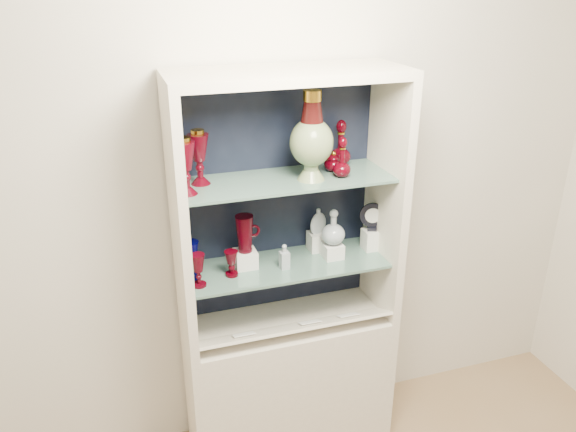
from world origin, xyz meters
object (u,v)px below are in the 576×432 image
object	(u,v)px
ruby_decanter_b	(341,141)
clear_round_decanter	(333,228)
enamel_urn	(312,136)
ruby_pitcher	(245,234)
ruby_goblet_tall	(198,270)
cobalt_goblet	(191,260)
flat_flask	(318,221)
lidded_bowl	(333,161)
ruby_goblet_small	(231,263)
pedestal_lamp_right	(199,157)
ruby_decanter_a	(342,155)
cameo_medallion	(373,216)
clear_square_bottle	(284,256)
pedestal_lamp_left	(185,166)

from	to	relation	value
ruby_decanter_b	clear_round_decanter	distance (m)	0.40
enamel_urn	ruby_pitcher	distance (m)	0.54
enamel_urn	ruby_goblet_tall	world-z (taller)	enamel_urn
cobalt_goblet	flat_flask	bearing A→B (deg)	8.94
lidded_bowl	ruby_pitcher	size ratio (longest dim) A/B	0.55
flat_flask	cobalt_goblet	bearing A→B (deg)	170.81
ruby_goblet_tall	ruby_goblet_small	distance (m)	0.16
ruby_pitcher	ruby_decanter_b	bearing A→B (deg)	9.59
pedestal_lamp_right	flat_flask	bearing A→B (deg)	4.60
enamel_urn	ruby_goblet_small	distance (m)	0.66
ruby_goblet_small	ruby_decanter_a	bearing A→B (deg)	-2.60
enamel_urn	cameo_medallion	bearing A→B (deg)	10.30
ruby_goblet_tall	flat_flask	xyz separation A→B (m)	(0.61, 0.17, 0.08)
ruby_decanter_a	clear_square_bottle	size ratio (longest dim) A/B	1.68
flat_flask	enamel_urn	bearing A→B (deg)	-142.13
ruby_goblet_tall	clear_square_bottle	distance (m)	0.40
ruby_decanter_a	clear_round_decanter	xyz separation A→B (m)	(-0.01, 0.05, -0.37)
enamel_urn	ruby_decanter_b	distance (m)	0.26
ruby_decanter_a	ruby_pitcher	world-z (taller)	ruby_decanter_a
lidded_bowl	flat_flask	size ratio (longest dim) A/B	0.74
lidded_bowl	clear_square_bottle	xyz separation A→B (m)	(-0.25, -0.07, -0.41)
ruby_decanter_a	ruby_goblet_tall	distance (m)	0.79
pedestal_lamp_left	ruby_pitcher	xyz separation A→B (m)	(0.25, 0.09, -0.37)
enamel_urn	ruby_decanter_a	xyz separation A→B (m)	(0.14, -0.01, -0.09)
ruby_goblet_tall	lidded_bowl	bearing A→B (deg)	9.48
ruby_goblet_tall	cameo_medallion	xyz separation A→B (m)	(0.86, 0.10, 0.10)
pedestal_lamp_left	flat_flask	distance (m)	0.75
ruby_decanter_b	flat_flask	distance (m)	0.39
clear_square_bottle	pedestal_lamp_left	bearing A→B (deg)	-177.86
ruby_decanter_a	flat_flask	bearing A→B (deg)	107.71
ruby_pitcher	flat_flask	xyz separation A→B (m)	(0.38, 0.06, -0.01)
pedestal_lamp_left	flat_flask	size ratio (longest dim) A/B	1.84
pedestal_lamp_right	lidded_bowl	xyz separation A→B (m)	(0.60, -0.02, -0.07)
clear_square_bottle	cameo_medallion	size ratio (longest dim) A/B	0.82
enamel_urn	ruby_pitcher	world-z (taller)	enamel_urn
pedestal_lamp_right	clear_square_bottle	size ratio (longest dim) A/B	1.95
ruby_decanter_a	enamel_urn	bearing A→B (deg)	174.72
pedestal_lamp_right	cameo_medallion	distance (m)	0.89
pedestal_lamp_right	cameo_medallion	bearing A→B (deg)	-2.01
cobalt_goblet	ruby_decanter_b	bearing A→B (deg)	8.39
ruby_pitcher	flat_flask	world-z (taller)	ruby_pitcher
pedestal_lamp_left	clear_round_decanter	bearing A→B (deg)	4.15
pedestal_lamp_left	ruby_decanter_b	world-z (taller)	pedestal_lamp_left
ruby_decanter_b	ruby_goblet_tall	world-z (taller)	ruby_decanter_b
ruby_decanter_a	clear_square_bottle	bearing A→B (deg)	176.54
enamel_urn	clear_round_decanter	size ratio (longest dim) A/B	2.31
cobalt_goblet	clear_round_decanter	distance (m)	0.67
cobalt_goblet	flat_flask	distance (m)	0.64
ruby_goblet_small	cameo_medallion	distance (m)	0.72
ruby_decanter_a	ruby_goblet_small	size ratio (longest dim) A/B	1.67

